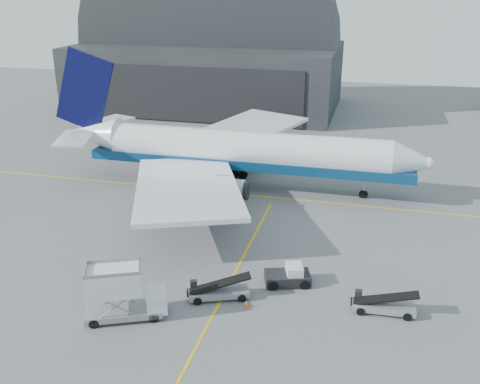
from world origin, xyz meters
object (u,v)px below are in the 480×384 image
(airliner, at_px, (232,150))
(catering_truck, at_px, (122,293))
(pushback_tug, at_px, (289,276))
(belt_loader_a, at_px, (218,291))
(belt_loader_b, at_px, (383,305))

(airliner, xyz_separation_m, catering_truck, (-0.64, -28.53, -2.45))
(pushback_tug, distance_m, belt_loader_a, 6.15)
(airliner, distance_m, pushback_tug, 23.52)
(airliner, bearing_deg, belt_loader_a, -77.46)
(catering_truck, height_order, belt_loader_a, catering_truck)
(airliner, xyz_separation_m, belt_loader_b, (17.98, -23.04, -3.94))
(belt_loader_b, bearing_deg, pushback_tug, 160.38)
(belt_loader_b, bearing_deg, belt_loader_a, -177.11)
(catering_truck, height_order, belt_loader_b, catering_truck)
(pushback_tug, xyz_separation_m, belt_loader_b, (7.56, -2.31, -0.06))
(belt_loader_a, xyz_separation_m, belt_loader_b, (12.59, 1.22, -0.02))
(catering_truck, bearing_deg, belt_loader_b, -7.47)
(belt_loader_a, relative_size, belt_loader_b, 1.03)
(pushback_tug, height_order, belt_loader_b, belt_loader_b)
(airliner, relative_size, pushback_tug, 11.13)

